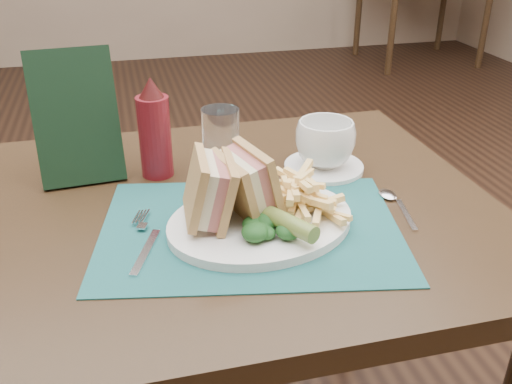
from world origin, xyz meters
TOP-DOWN VIEW (x-y plane):
  - floor at (0.00, 0.00)m, footprint 7.00×7.00m
  - wall_back at (0.00, 3.50)m, footprint 6.00×0.00m
  - table_main at (0.00, -0.50)m, footprint 0.90×0.75m
  - table_bg_right at (2.25, 2.90)m, footprint 0.90×0.75m
  - placemat at (0.02, -0.59)m, footprint 0.52×0.41m
  - plate at (0.03, -0.59)m, footprint 0.35×0.31m
  - sandwich_half_a at (-0.06, -0.58)m, footprint 0.09×0.12m
  - sandwich_half_b at (-0.00, -0.58)m, footprint 0.10×0.13m
  - kale_garnish at (0.04, -0.64)m, footprint 0.11×0.08m
  - pickle_spear at (0.05, -0.64)m, footprint 0.08×0.12m
  - fries_pile at (0.10, -0.57)m, footprint 0.18×0.20m
  - fork at (-0.15, -0.59)m, footprint 0.09×0.17m
  - spoon at (0.27, -0.59)m, footprint 0.06×0.15m
  - saucer at (0.20, -0.41)m, footprint 0.16×0.16m
  - coffee_cup at (0.20, -0.41)m, footprint 0.16×0.16m
  - drinking_glass at (0.01, -0.39)m, footprint 0.09×0.09m
  - ketchup_bottle at (-0.10, -0.36)m, footprint 0.06×0.06m
  - check_presenter at (-0.24, -0.34)m, footprint 0.15×0.10m

SIDE VIEW (x-z plane):
  - floor at x=0.00m, z-range 0.00..0.00m
  - wall_back at x=0.00m, z-range -3.00..3.00m
  - table_main at x=0.00m, z-range 0.00..0.75m
  - table_bg_right at x=2.25m, z-range 0.00..0.75m
  - placemat at x=0.02m, z-range 0.75..0.75m
  - spoon at x=0.27m, z-range 0.75..0.76m
  - saucer at x=0.20m, z-range 0.75..0.76m
  - fork at x=-0.15m, z-range 0.75..0.76m
  - plate at x=0.03m, z-range 0.75..0.77m
  - kale_garnish at x=0.04m, z-range 0.77..0.79m
  - pickle_spear at x=0.05m, z-range 0.77..0.80m
  - fries_pile at x=0.10m, z-range 0.77..0.83m
  - coffee_cup at x=0.20m, z-range 0.76..0.85m
  - drinking_glass at x=0.01m, z-range 0.75..0.88m
  - sandwich_half_b at x=0.00m, z-range 0.77..0.88m
  - sandwich_half_a at x=-0.06m, z-range 0.77..0.88m
  - ketchup_bottle at x=-0.10m, z-range 0.75..0.94m
  - check_presenter at x=-0.24m, z-range 0.75..0.98m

